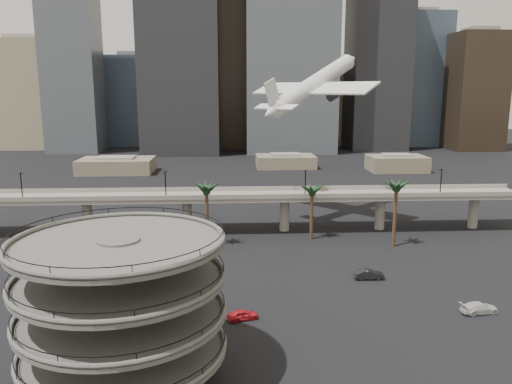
{
  "coord_description": "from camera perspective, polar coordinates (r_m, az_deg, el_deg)",
  "views": [
    {
      "loc": [
        -1.49,
        -54.23,
        31.3
      ],
      "look_at": [
        3.04,
        28.0,
        14.52
      ],
      "focal_mm": 35.0,
      "sensor_mm": 36.0,
      "label": 1
    }
  ],
  "objects": [
    {
      "name": "overpass",
      "position": [
        111.83,
        -2.32,
        -0.87
      ],
      "size": [
        130.0,
        9.3,
        14.7
      ],
      "color": "slate",
      "rests_on": "ground"
    },
    {
      "name": "car_a",
      "position": [
        71.37,
        -1.56,
        -13.85
      ],
      "size": [
        4.64,
        2.92,
        1.47
      ],
      "primitive_type": "imported",
      "rotation": [
        0.0,
        0.0,
        1.87
      ],
      "color": "red",
      "rests_on": "ground"
    },
    {
      "name": "car_c",
      "position": [
        79.97,
        24.15,
        -11.98
      ],
      "size": [
        5.68,
        2.93,
        1.58
      ],
      "primitive_type": "imported",
      "rotation": [
        0.0,
        0.0,
        1.71
      ],
      "color": "silver",
      "rests_on": "ground"
    },
    {
      "name": "skyline",
      "position": [
        272.28,
        0.36,
        14.85
      ],
      "size": [
        269.0,
        86.0,
        128.83
      ],
      "color": "#85715C",
      "rests_on": "ground"
    },
    {
      "name": "ground",
      "position": [
        62.63,
        -1.44,
        -18.47
      ],
      "size": [
        700.0,
        700.0,
        0.0
      ],
      "primitive_type": "plane",
      "color": "black",
      "rests_on": "ground"
    },
    {
      "name": "airborne_jet",
      "position": [
        122.95,
        6.6,
        12.06
      ],
      "size": [
        29.36,
        28.83,
        17.51
      ],
      "rotation": [
        0.0,
        -0.38,
        0.76
      ],
      "color": "silver",
      "rests_on": "ground"
    },
    {
      "name": "parking_ramp",
      "position": [
        55.82,
        -15.11,
        -11.52
      ],
      "size": [
        22.2,
        22.2,
        17.35
      ],
      "color": "#4D4B48",
      "rests_on": "ground"
    },
    {
      "name": "car_b",
      "position": [
        87.51,
        12.79,
        -9.16
      ],
      "size": [
        5.01,
        1.76,
        1.65
      ],
      "primitive_type": "imported",
      "rotation": [
        0.0,
        0.0,
        1.57
      ],
      "color": "black",
      "rests_on": "ground"
    },
    {
      "name": "low_buildings",
      "position": [
        198.75,
        -0.71,
        3.29
      ],
      "size": [
        135.0,
        27.5,
        6.8
      ],
      "color": "#6A614E",
      "rests_on": "ground"
    },
    {
      "name": "palm_trees",
      "position": [
        102.04,
        5.65,
        0.23
      ],
      "size": [
        42.4,
        10.4,
        14.0
      ],
      "color": "#4C3620",
      "rests_on": "ground"
    }
  ]
}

